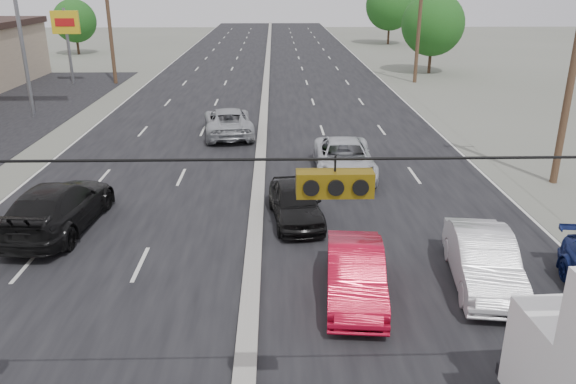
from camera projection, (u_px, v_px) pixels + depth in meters
name	position (u px, v px, depth m)	size (l,w,h in m)	color
road_surface	(264.00, 108.00, 37.56)	(20.00, 160.00, 0.02)	black
center_median	(264.00, 107.00, 37.53)	(0.50, 160.00, 0.20)	gray
utility_pole_left_c	(109.00, 19.00, 44.83)	(1.60, 0.30, 10.00)	#422D1E
utility_pole_right_b	(575.00, 60.00, 22.01)	(1.60, 0.30, 10.00)	#422D1E
utility_pole_right_c	(420.00, 19.00, 45.39)	(1.60, 0.30, 10.00)	#422D1E
traffic_signals	(327.00, 181.00, 7.60)	(25.00, 0.30, 0.54)	black
pole_sign_far	(66.00, 29.00, 45.00)	(2.20, 0.25, 6.00)	slate
tree_left_far	(75.00, 21.00, 63.81)	(4.80, 4.80, 6.12)	#382619
tree_right_mid	(433.00, 24.00, 50.40)	(5.60, 5.60, 7.14)	#382619
tree_right_far	(390.00, 5.00, 73.58)	(6.40, 6.40, 8.16)	#382619
red_sedan	(355.00, 274.00, 14.93)	(1.49, 4.26, 1.40)	#B50B26
queue_car_a	(295.00, 203.00, 19.75)	(1.65, 4.11, 1.40)	black
queue_car_b	(483.00, 261.00, 15.57)	(1.57, 4.51, 1.49)	silver
queue_car_c	(344.00, 159.00, 24.39)	(2.50, 5.43, 1.51)	silver
oncoming_near	(58.00, 207.00, 19.05)	(2.31, 5.68, 1.65)	black
oncoming_far	(228.00, 122.00, 30.82)	(2.51, 5.44, 1.51)	#A0A3A7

